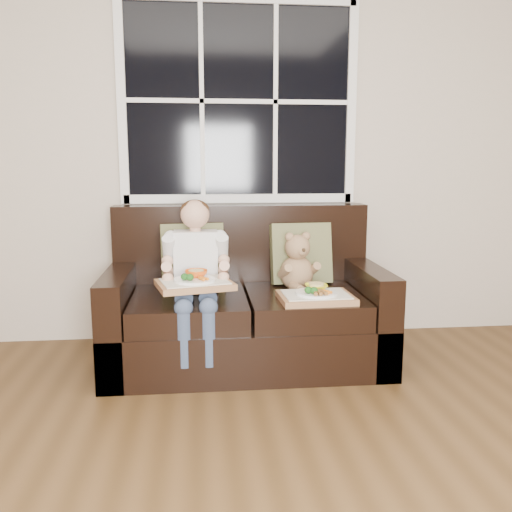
{
  "coord_description": "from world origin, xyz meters",
  "views": [
    {
      "loc": [
        -0.36,
        -1.31,
        1.24
      ],
      "look_at": [
        -0.03,
        1.85,
        0.69
      ],
      "focal_mm": 38.0,
      "sensor_mm": 36.0,
      "label": 1
    }
  ],
  "objects": [
    {
      "name": "room_walls",
      "position": [
        0.0,
        0.0,
        1.59
      ],
      "size": [
        4.52,
        5.02,
        2.71
      ],
      "color": "#C1B4A0",
      "rests_on": "ground"
    },
    {
      "name": "window_back",
      "position": [
        -0.09,
        2.48,
        1.65
      ],
      "size": [
        1.62,
        0.04,
        1.37
      ],
      "color": "black",
      "rests_on": "room_walls"
    },
    {
      "name": "loveseat",
      "position": [
        -0.09,
        2.02,
        0.31
      ],
      "size": [
        1.7,
        0.92,
        0.96
      ],
      "color": "black",
      "rests_on": "ground"
    },
    {
      "name": "pillow_left",
      "position": [
        -0.41,
        2.17,
        0.65
      ],
      "size": [
        0.42,
        0.22,
        0.41
      ],
      "rotation": [
        -0.21,
        0.0,
        0.11
      ],
      "color": "olive",
      "rests_on": "loveseat"
    },
    {
      "name": "pillow_right",
      "position": [
        0.3,
        2.17,
        0.65
      ],
      "size": [
        0.41,
        0.2,
        0.41
      ],
      "rotation": [
        -0.21,
        0.0,
        0.05
      ],
      "color": "olive",
      "rests_on": "loveseat"
    },
    {
      "name": "child",
      "position": [
        -0.39,
        1.9,
        0.65
      ],
      "size": [
        0.39,
        0.6,
        0.88
      ],
      "color": "silver",
      "rests_on": "loveseat"
    },
    {
      "name": "teddy_bear",
      "position": [
        0.25,
        2.01,
        0.6
      ],
      "size": [
        0.25,
        0.3,
        0.38
      ],
      "rotation": [
        0.0,
        0.0,
        0.23
      ],
      "color": "#9C7452",
      "rests_on": "loveseat"
    },
    {
      "name": "tray_left",
      "position": [
        -0.4,
        1.7,
        0.58
      ],
      "size": [
        0.47,
        0.4,
        0.09
      ],
      "rotation": [
        0.0,
        0.0,
        0.24
      ],
      "color": "#9B6546",
      "rests_on": "child"
    },
    {
      "name": "tray_right",
      "position": [
        0.3,
        1.7,
        0.48
      ],
      "size": [
        0.43,
        0.34,
        0.1
      ],
      "rotation": [
        0.0,
        0.0,
        0.04
      ],
      "color": "#9B6546",
      "rests_on": "loveseat"
    }
  ]
}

